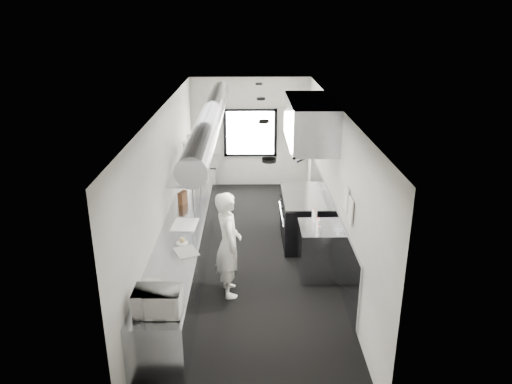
{
  "coord_description": "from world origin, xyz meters",
  "views": [
    {
      "loc": [
        -0.01,
        -8.13,
        4.31
      ],
      "look_at": [
        0.09,
        -0.2,
        1.35
      ],
      "focal_mm": 34.03,
      "sensor_mm": 36.0,
      "label": 1
    }
  ],
  "objects_px": {
    "pass_shelf": "(190,162)",
    "plate_stack_d": "(192,143)",
    "line_cook": "(228,244)",
    "squeeze_bottle_a": "(319,231)",
    "range": "(303,217)",
    "far_work_table": "(204,178)",
    "knife_block": "(183,198)",
    "squeeze_bottle_c": "(318,223)",
    "small_plate": "(182,243)",
    "squeeze_bottle_e": "(314,215)",
    "plate_stack_a": "(187,163)",
    "squeeze_bottle_b": "(318,225)",
    "plate_stack_c": "(189,151)",
    "bottle_station": "(318,251)",
    "cutting_board": "(185,225)",
    "microwave": "(158,301)",
    "deli_tub_b": "(156,284)",
    "squeeze_bottle_d": "(315,217)",
    "exhaust_hood": "(310,122)",
    "prep_counter": "(185,246)",
    "deli_tub_a": "(149,284)",
    "plate_stack_b": "(187,160)"
  },
  "relations": [
    {
      "from": "plate_stack_a",
      "to": "squeeze_bottle_b",
      "type": "height_order",
      "value": "plate_stack_a"
    },
    {
      "from": "exhaust_hood",
      "to": "squeeze_bottle_d",
      "type": "bearing_deg",
      "value": -89.69
    },
    {
      "from": "plate_stack_a",
      "to": "plate_stack_c",
      "type": "distance_m",
      "value": 0.66
    },
    {
      "from": "small_plate",
      "to": "squeeze_bottle_a",
      "type": "relative_size",
      "value": 1.14
    },
    {
      "from": "knife_block",
      "to": "squeeze_bottle_c",
      "type": "height_order",
      "value": "knife_block"
    },
    {
      "from": "pass_shelf",
      "to": "plate_stack_d",
      "type": "distance_m",
      "value": 0.66
    },
    {
      "from": "deli_tub_b",
      "to": "squeeze_bottle_e",
      "type": "distance_m",
      "value": 3.22
    },
    {
      "from": "range",
      "to": "plate_stack_c",
      "type": "distance_m",
      "value": 2.6
    },
    {
      "from": "exhaust_hood",
      "to": "microwave",
      "type": "xyz_separation_m",
      "value": [
        -2.22,
        -3.84,
        -1.33
      ]
    },
    {
      "from": "deli_tub_b",
      "to": "plate_stack_b",
      "type": "bearing_deg",
      "value": 88.9
    },
    {
      "from": "plate_stack_a",
      "to": "knife_block",
      "type": "bearing_deg",
      "value": 178.43
    },
    {
      "from": "range",
      "to": "far_work_table",
      "type": "relative_size",
      "value": 1.33
    },
    {
      "from": "plate_stack_c",
      "to": "squeeze_bottle_d",
      "type": "xyz_separation_m",
      "value": [
        2.3,
        -1.55,
        -0.74
      ]
    },
    {
      "from": "far_work_table",
      "to": "squeeze_bottle_c",
      "type": "xyz_separation_m",
      "value": [
        2.27,
        -3.91,
        0.53
      ]
    },
    {
      "from": "squeeze_bottle_a",
      "to": "squeeze_bottle_b",
      "type": "xyz_separation_m",
      "value": [
        0.02,
        0.2,
        0.01
      ]
    },
    {
      "from": "line_cook",
      "to": "plate_stack_a",
      "type": "height_order",
      "value": "plate_stack_a"
    },
    {
      "from": "microwave",
      "to": "plate_stack_d",
      "type": "relative_size",
      "value": 1.47
    },
    {
      "from": "small_plate",
      "to": "squeeze_bottle_e",
      "type": "height_order",
      "value": "squeeze_bottle_e"
    },
    {
      "from": "microwave",
      "to": "plate_stack_a",
      "type": "height_order",
      "value": "plate_stack_a"
    },
    {
      "from": "prep_counter",
      "to": "squeeze_bottle_a",
      "type": "relative_size",
      "value": 37.15
    },
    {
      "from": "squeeze_bottle_a",
      "to": "bottle_station",
      "type": "bearing_deg",
      "value": 80.91
    },
    {
      "from": "range",
      "to": "far_work_table",
      "type": "bearing_deg",
      "value": 131.19
    },
    {
      "from": "squeeze_bottle_c",
      "to": "line_cook",
      "type": "bearing_deg",
      "value": -159.41
    },
    {
      "from": "prep_counter",
      "to": "line_cook",
      "type": "relative_size",
      "value": 3.45
    },
    {
      "from": "range",
      "to": "plate_stack_c",
      "type": "height_order",
      "value": "plate_stack_c"
    },
    {
      "from": "microwave",
      "to": "small_plate",
      "type": "bearing_deg",
      "value": 88.79
    },
    {
      "from": "line_cook",
      "to": "deli_tub_a",
      "type": "relative_size",
      "value": 12.1
    },
    {
      "from": "pass_shelf",
      "to": "microwave",
      "type": "distance_m",
      "value": 4.17
    },
    {
      "from": "prep_counter",
      "to": "deli_tub_b",
      "type": "xyz_separation_m",
      "value": [
        -0.1,
        -2.09,
        0.5
      ]
    },
    {
      "from": "knife_block",
      "to": "squeeze_bottle_c",
      "type": "distance_m",
      "value": 2.65
    },
    {
      "from": "plate_stack_d",
      "to": "deli_tub_b",
      "type": "bearing_deg",
      "value": -90.67
    },
    {
      "from": "exhaust_hood",
      "to": "plate_stack_d",
      "type": "distance_m",
      "value": 2.56
    },
    {
      "from": "far_work_table",
      "to": "plate_stack_c",
      "type": "distance_m",
      "value": 2.51
    },
    {
      "from": "range",
      "to": "cutting_board",
      "type": "height_order",
      "value": "range"
    },
    {
      "from": "line_cook",
      "to": "squeeze_bottle_a",
      "type": "relative_size",
      "value": 10.78
    },
    {
      "from": "deli_tub_b",
      "to": "squeeze_bottle_e",
      "type": "height_order",
      "value": "squeeze_bottle_e"
    },
    {
      "from": "knife_block",
      "to": "line_cook",
      "type": "bearing_deg",
      "value": -41.15
    },
    {
      "from": "line_cook",
      "to": "cutting_board",
      "type": "xyz_separation_m",
      "value": [
        -0.77,
        0.68,
        0.04
      ]
    },
    {
      "from": "prep_counter",
      "to": "plate_stack_a",
      "type": "bearing_deg",
      "value": 91.34
    },
    {
      "from": "cutting_board",
      "to": "plate_stack_c",
      "type": "height_order",
      "value": "plate_stack_c"
    },
    {
      "from": "cutting_board",
      "to": "plate_stack_a",
      "type": "bearing_deg",
      "value": 92.57
    },
    {
      "from": "plate_stack_d",
      "to": "deli_tub_a",
      "type": "bearing_deg",
      "value": -91.98
    },
    {
      "from": "squeeze_bottle_c",
      "to": "small_plate",
      "type": "bearing_deg",
      "value": -165.29
    },
    {
      "from": "range",
      "to": "line_cook",
      "type": "distance_m",
      "value": 2.45
    },
    {
      "from": "small_plate",
      "to": "squeeze_bottle_c",
      "type": "bearing_deg",
      "value": 14.71
    },
    {
      "from": "far_work_table",
      "to": "plate_stack_b",
      "type": "xyz_separation_m",
      "value": [
        -0.04,
        -2.64,
        1.26
      ]
    },
    {
      "from": "pass_shelf",
      "to": "knife_block",
      "type": "xyz_separation_m",
      "value": [
        -0.1,
        -0.6,
        -0.52
      ]
    },
    {
      "from": "microwave",
      "to": "exhaust_hood",
      "type": "bearing_deg",
      "value": 60.21
    },
    {
      "from": "far_work_table",
      "to": "knife_block",
      "type": "xyz_separation_m",
      "value": [
        -0.14,
        -2.8,
        0.57
      ]
    },
    {
      "from": "squeeze_bottle_a",
      "to": "squeeze_bottle_b",
      "type": "distance_m",
      "value": 0.2
    }
  ]
}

